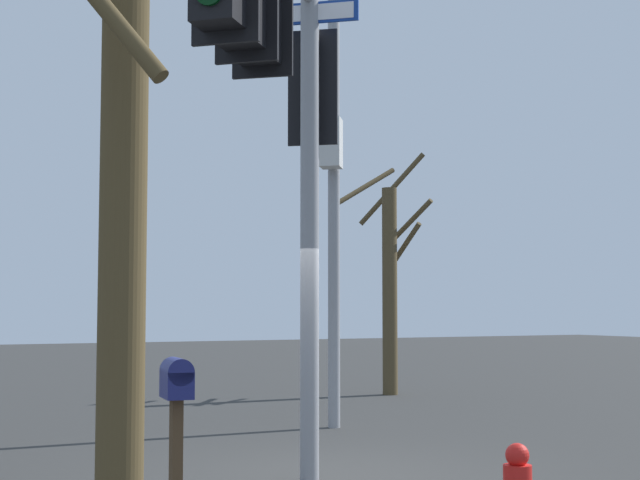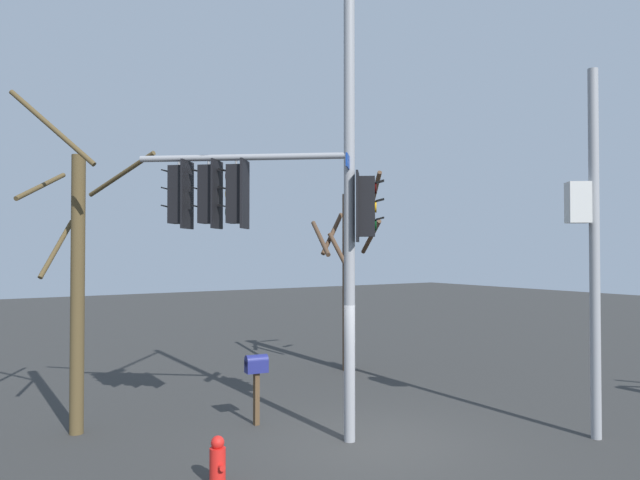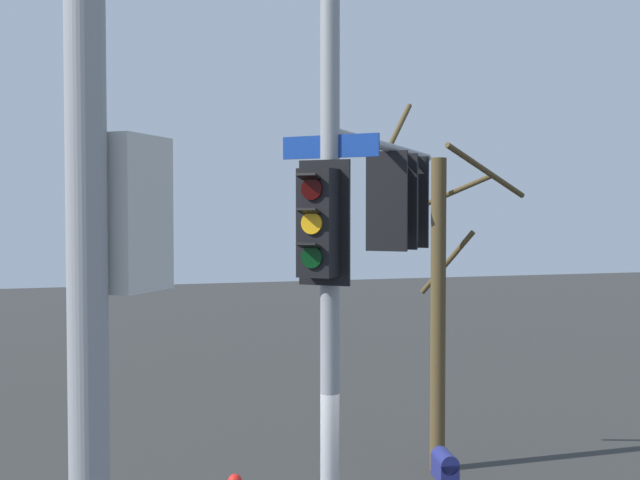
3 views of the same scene
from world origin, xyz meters
The scene contains 4 objects.
main_signal_pole_assembly centered at (-0.93, -1.26, 4.85)m, with size 5.41×3.73×9.13m.
secondary_pole_assembly centered at (1.99, 3.61, 3.74)m, with size 0.52×0.59×6.93m.
mailbox centered at (-2.17, -1.26, 1.11)m, with size 0.30×0.47×1.41m.
bare_tree_corner centered at (-3.56, -4.41, 2.99)m, with size 2.56×2.58×6.43m.
Camera 3 is at (1.98, 7.32, 4.41)m, focal length 42.27 mm.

